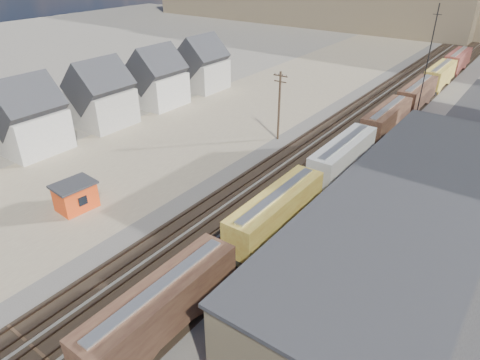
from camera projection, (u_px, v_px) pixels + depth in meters
The scene contains 9 objects.
ballast_bed at pixel (354, 135), 64.13m from camera, with size 18.00×200.00×0.06m, color #4C4742.
dirt_yard at pixel (209, 126), 67.37m from camera, with size 24.00×180.00×0.03m, color #86735C.
rail_tracks at pixel (351, 134), 64.38m from camera, with size 11.40×200.00×0.24m.
freight_train at pixel (367, 136), 56.84m from camera, with size 3.00×119.74×4.46m.
warehouse at pixel (408, 227), 36.93m from camera, with size 12.40×40.40×7.25m.
utility_pole_north at pixel (279, 105), 60.31m from camera, with size 2.20×0.32×10.00m.
radio_mast at pixel (426, 67), 63.76m from camera, with size 1.20×0.16×18.00m.
townhouse_row at pixel (67, 108), 61.88m from camera, with size 8.15×68.16×10.47m.
maintenance_shed at pixel (75, 196), 45.53m from camera, with size 3.60×4.47×3.08m.
Camera 1 is at (21.15, -8.17, 24.94)m, focal length 32.00 mm.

